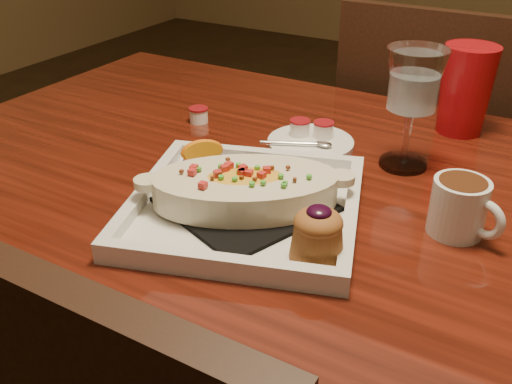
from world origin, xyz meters
The scene contains 8 objects.
table centered at (0.00, 0.00, 0.65)m, with size 1.50×0.90×0.75m.
chair_far centered at (0.00, 0.63, 0.51)m, with size 0.42×0.42×0.93m.
plate centered at (-0.07, -0.12, 0.78)m, with size 0.40×0.40×0.08m.
coffee_mug centered at (0.19, -0.02, 0.79)m, with size 0.10×0.07×0.08m.
goblet centered at (0.07, 0.14, 0.89)m, with size 0.09×0.09×0.20m.
saucer centered at (-0.10, 0.14, 0.76)m, with size 0.15×0.15×0.10m.
creamer_loose centered at (-0.33, 0.13, 0.77)m, with size 0.04×0.04×0.03m.
red_tumbler centered at (0.12, 0.34, 0.83)m, with size 0.10×0.10×0.16m, color #AB0C14.
Camera 1 is at (0.28, -0.71, 1.18)m, focal length 40.00 mm.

